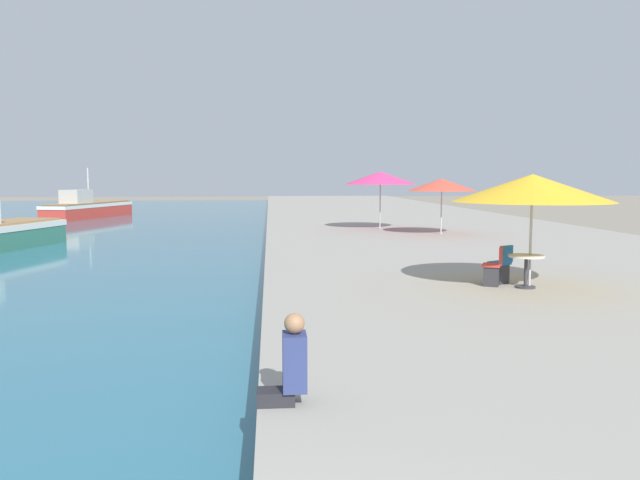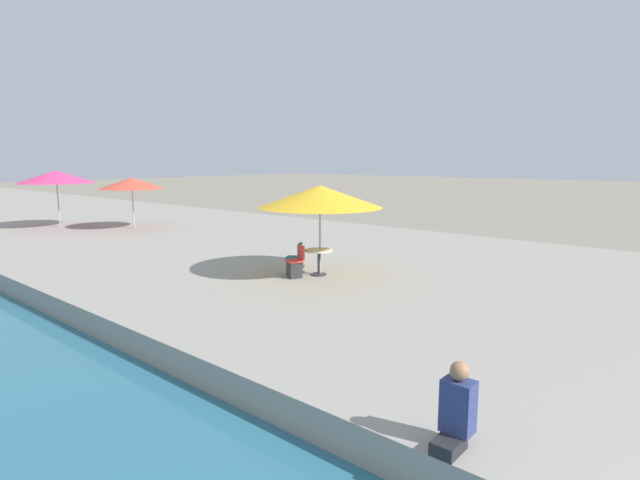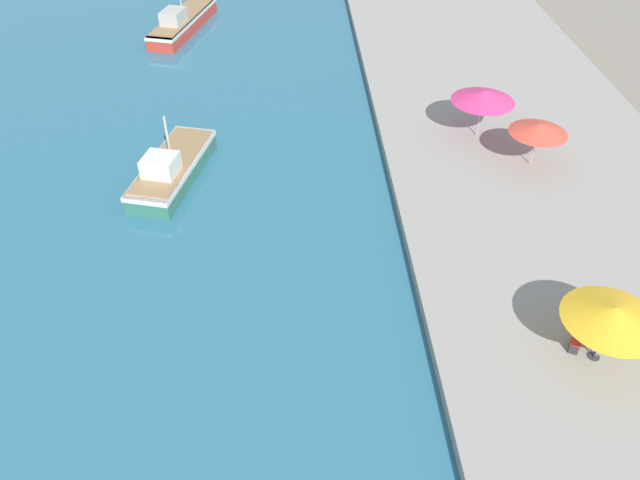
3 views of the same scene
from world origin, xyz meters
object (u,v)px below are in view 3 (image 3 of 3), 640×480
Objects in this scene: fishing_boat_near at (172,168)px; cafe_umbrella_pink at (614,314)px; cafe_umbrella_white at (539,128)px; cafe_chair_right at (580,339)px; cafe_table at (597,347)px; cafe_chair_left at (575,345)px; cafe_umbrella_striped at (484,96)px; fishing_boat_mid at (183,21)px.

cafe_umbrella_pink is (17.50, -13.41, 2.06)m from fishing_boat_near.
cafe_umbrella_white is 12.91m from cafe_chair_right.
cafe_table is 0.88× the size of cafe_chair_left.
cafe_umbrella_white reaches higher than cafe_chair_left.
cafe_umbrella_striped is at bearing 91.78° from cafe_umbrella_pink.
cafe_chair_right is (17.03, -12.84, 0.14)m from fishing_boat_near.
cafe_umbrella_striped is at bearing 60.16° from cafe_chair_right.
cafe_chair_right is at bearing 119.99° from cafe_table.
cafe_chair_right is at bearing -17.47° from cafe_chair_left.
fishing_boat_near is 21.29m from cafe_chair_left.
fishing_boat_near reaches higher than cafe_chair_left.
fishing_boat_near is 2.16× the size of cafe_umbrella_striped.
fishing_boat_mid is at bearing 134.50° from cafe_umbrella_white.
fishing_boat_near reaches higher than cafe_chair_right.
cafe_umbrella_striped is at bearing 23.94° from fishing_boat_near.
cafe_chair_left reaches higher than cafe_table.
fishing_boat_near is at bearing -69.20° from fishing_boat_mid.
cafe_chair_left is (-0.76, 0.26, -1.92)m from cafe_umbrella_pink.
fishing_boat_near is 0.78× the size of fishing_boat_mid.
cafe_umbrella_striped reaches higher than cafe_umbrella_pink.
cafe_table is (0.40, -16.39, -1.92)m from cafe_umbrella_striped.
cafe_table is at bearing -23.57° from fishing_boat_near.
cafe_umbrella_pink is at bearing 24.26° from cafe_table.
cafe_umbrella_white is 3.83m from cafe_umbrella_striped.
cafe_umbrella_pink is 16.35m from cafe_umbrella_striped.
cafe_umbrella_white is at bearing 13.47° from fishing_boat_near.
cafe_umbrella_white is (21.14, -21.52, 1.97)m from fishing_boat_mid.
cafe_umbrella_pink reaches higher than cafe_table.
cafe_chair_left is at bearing -46.04° from fishing_boat_mid.
fishing_boat_near is 21.99m from cafe_table.
fishing_boat_near is at bearing 76.90° from cafe_chair_left.
cafe_umbrella_pink is 13.28m from cafe_umbrella_white.
fishing_boat_mid is 39.86m from cafe_umbrella_pink.
fishing_boat_mid is 10.66× the size of cafe_chair_right.
cafe_umbrella_striped reaches higher than cafe_table.
fishing_boat_near is 9.50× the size of cafe_table.
cafe_chair_right is at bearing 128.94° from cafe_umbrella_pink.
cafe_table is at bearing -88.59° from cafe_umbrella_striped.
cafe_umbrella_striped is at bearing 24.18° from cafe_chair_left.
cafe_umbrella_white reaches higher than cafe_table.
fishing_boat_mid is 30.23m from cafe_umbrella_white.
cafe_umbrella_pink is (19.51, -34.69, 2.05)m from fishing_boat_mid.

